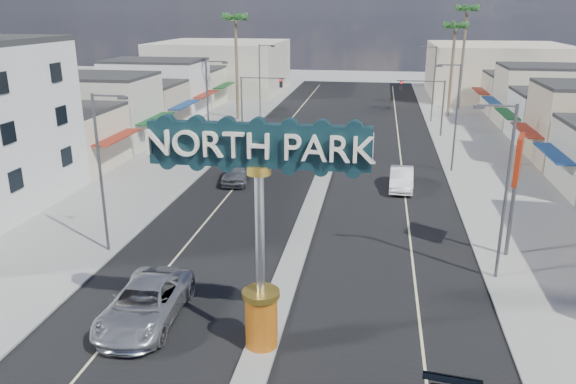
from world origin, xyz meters
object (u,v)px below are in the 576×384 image
(streetlight_r_mid, at_px, (455,113))
(bank_pylon_sign, at_px, (517,166))
(streetlight_l_far, at_px, (261,77))
(traffic_signal_right, at_px, (426,97))
(streetlight_r_far, at_px, (433,80))
(traffic_signal_left, at_px, (257,93))
(streetlight_l_near, at_px, (102,166))
(palm_right_mid, at_px, (455,31))
(car_parked_left, at_px, (237,171))
(gateway_sign, at_px, (259,212))
(suv_left, at_px, (145,303))
(car_parked_right, at_px, (401,179))
(palm_left_far, at_px, (235,23))
(palm_right_far, at_px, (467,15))
(streetlight_r_near, at_px, (504,184))
(streetlight_l_mid, at_px, (210,106))

(streetlight_r_mid, relative_size, bank_pylon_sign, 1.33)
(streetlight_l_far, distance_m, streetlight_r_mid, 30.32)
(traffic_signal_right, bearing_deg, streetlight_r_far, 81.14)
(traffic_signal_left, height_order, streetlight_l_near, streetlight_l_near)
(palm_right_mid, xyz_separation_m, car_parked_left, (-19.66, -31.61, -9.75))
(traffic_signal_left, distance_m, streetlight_l_near, 34.03)
(streetlight_l_far, distance_m, car_parked_left, 28.18)
(gateway_sign, xyz_separation_m, streetlight_r_mid, (10.43, 28.02, -0.86))
(gateway_sign, height_order, suv_left, gateway_sign)
(streetlight_l_near, xyz_separation_m, bank_pylon_sign, (22.11, 2.92, 0.17))
(streetlight_l_far, height_order, car_parked_right, streetlight_l_far)
(streetlight_l_near, xyz_separation_m, palm_left_far, (-2.57, 40.00, 6.43))
(streetlight_r_mid, bearing_deg, bank_pylon_sign, -85.84)
(streetlight_l_far, bearing_deg, gateway_sign, -78.22)
(traffic_signal_right, height_order, streetlight_l_far, streetlight_l_far)
(traffic_signal_left, xyz_separation_m, streetlight_l_far, (-1.25, 8.01, 0.79))
(palm_right_far, height_order, bank_pylon_sign, palm_right_far)
(car_parked_right, bearing_deg, streetlight_r_mid, 54.36)
(palm_right_far, bearing_deg, traffic_signal_left, -143.33)
(suv_left, distance_m, bank_pylon_sign, 20.19)
(palm_right_mid, bearing_deg, streetlight_r_near, -93.19)
(streetlight_l_mid, relative_size, car_parked_right, 1.82)
(traffic_signal_left, relative_size, streetlight_r_far, 0.67)
(palm_left_far, bearing_deg, palm_right_far, 23.20)
(gateway_sign, bearing_deg, streetlight_l_mid, 110.42)
(streetlight_r_far, xyz_separation_m, palm_right_far, (4.57, 10.00, 7.32))
(bank_pylon_sign, bearing_deg, car_parked_left, 164.13)
(streetlight_r_far, bearing_deg, car_parked_right, -98.70)
(streetlight_l_mid, bearing_deg, streetlight_r_far, 46.52)
(streetlight_r_far, relative_size, palm_right_far, 0.64)
(streetlight_l_near, height_order, car_parked_right, streetlight_l_near)
(traffic_signal_left, distance_m, palm_right_mid, 26.01)
(streetlight_r_near, relative_size, car_parked_right, 1.82)
(car_parked_right, bearing_deg, palm_right_mid, 79.85)
(streetlight_l_near, bearing_deg, streetlight_r_near, 0.00)
(streetlight_r_near, distance_m, suv_left, 17.80)
(gateway_sign, relative_size, traffic_signal_right, 1.53)
(streetlight_r_mid, bearing_deg, streetlight_l_far, 133.48)
(streetlight_l_far, height_order, palm_right_mid, palm_right_mid)
(streetlight_l_far, distance_m, car_parked_right, 32.39)
(palm_left_far, distance_m, car_parked_left, 28.45)
(gateway_sign, relative_size, traffic_signal_left, 1.53)
(streetlight_r_near, distance_m, palm_left_far, 46.80)
(palm_right_mid, height_order, suv_left, palm_right_mid)
(streetlight_l_far, height_order, suv_left, streetlight_l_far)
(streetlight_l_far, bearing_deg, car_parked_right, -58.73)
(car_parked_right, bearing_deg, gateway_sign, -103.45)
(suv_left, relative_size, bank_pylon_sign, 0.94)
(streetlight_r_far, height_order, palm_left_far, palm_left_far)
(suv_left, bearing_deg, traffic_signal_left, 93.38)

